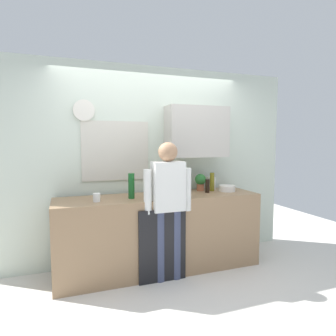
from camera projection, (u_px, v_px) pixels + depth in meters
The scene contains 14 objects.
ground_plane at pixel (168, 279), 3.40m from camera, with size 8.00×8.00×0.00m, color silver.
kitchen_counter at pixel (160, 233), 3.64m from camera, with size 2.52×0.64×0.94m, color #937251.
dishwasher_panel at pixel (163, 246), 3.30m from camera, with size 0.56×0.02×0.84m, color black.
back_wall_assembly at pixel (156, 159), 3.95m from camera, with size 4.12×0.42×2.60m.
coffee_maker at pixel (177, 185), 3.49m from camera, with size 0.20×0.20×0.33m.
bottle_green_wine at pixel (131, 186), 3.41m from camera, with size 0.07×0.07×0.30m, color #195923.
bottle_olive_oil at pixel (212, 182), 3.93m from camera, with size 0.06×0.06×0.25m, color olive.
bottle_dark_sauce at pixel (207, 186), 3.80m from camera, with size 0.06×0.06×0.18m, color black.
cup_white_mug at pixel (97, 198), 3.23m from camera, with size 0.08×0.08×0.10m, color white.
cup_yellow_cup at pixel (179, 190), 3.79m from camera, with size 0.07×0.07×0.09m, color yellow.
mixing_bowl at pixel (227, 188), 3.92m from camera, with size 0.22×0.22×0.08m, color white.
potted_plant at pixel (200, 181), 3.96m from camera, with size 0.15×0.15×0.23m.
storage_canister at pixel (211, 183), 4.08m from camera, with size 0.14×0.14×0.17m, color silver.
person_at_sink at pixel (168, 199), 3.31m from camera, with size 0.57×0.22×1.60m.
Camera 1 is at (-1.10, -3.07, 1.60)m, focal length 31.05 mm.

